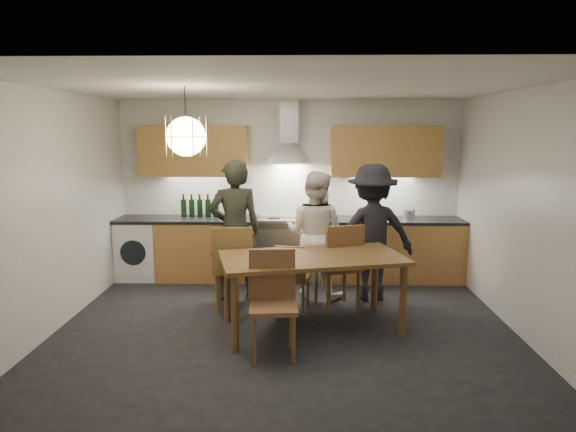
{
  "coord_description": "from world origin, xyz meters",
  "views": [
    {
      "loc": [
        0.16,
        -5.34,
        2.18
      ],
      "look_at": [
        0.02,
        0.4,
        1.2
      ],
      "focal_mm": 32.0,
      "sensor_mm": 36.0,
      "label": 1
    }
  ],
  "objects_px": {
    "person_left": "(235,230)",
    "stock_pot": "(409,214)",
    "chair_front": "(273,295)",
    "person_mid": "(315,234)",
    "dining_table": "(312,265)",
    "chair_back_left": "(233,263)",
    "person_right": "(372,233)",
    "mixing_bowl": "(367,217)",
    "wine_bottles": "(200,206)"
  },
  "relations": [
    {
      "from": "chair_front",
      "to": "person_right",
      "type": "distance_m",
      "value": 2.05
    },
    {
      "from": "dining_table",
      "to": "mixing_bowl",
      "type": "relative_size",
      "value": 6.3
    },
    {
      "from": "dining_table",
      "to": "stock_pot",
      "type": "height_order",
      "value": "stock_pot"
    },
    {
      "from": "chair_back_left",
      "to": "chair_front",
      "type": "relative_size",
      "value": 1.04
    },
    {
      "from": "person_right",
      "to": "mixing_bowl",
      "type": "xyz_separation_m",
      "value": [
        0.04,
        0.76,
        0.07
      ]
    },
    {
      "from": "stock_pot",
      "to": "chair_back_left",
      "type": "bearing_deg",
      "value": -148.96
    },
    {
      "from": "person_left",
      "to": "person_mid",
      "type": "xyz_separation_m",
      "value": [
        1.02,
        0.16,
        -0.08
      ]
    },
    {
      "from": "mixing_bowl",
      "to": "wine_bottles",
      "type": "xyz_separation_m",
      "value": [
        -2.42,
        0.19,
        0.13
      ]
    },
    {
      "from": "wine_bottles",
      "to": "stock_pot",
      "type": "bearing_deg",
      "value": -0.87
    },
    {
      "from": "chair_back_left",
      "to": "person_left",
      "type": "xyz_separation_m",
      "value": [
        -0.03,
        0.47,
        0.3
      ]
    },
    {
      "from": "chair_front",
      "to": "mixing_bowl",
      "type": "xyz_separation_m",
      "value": [
        1.22,
        2.41,
        0.36
      ]
    },
    {
      "from": "dining_table",
      "to": "chair_back_left",
      "type": "xyz_separation_m",
      "value": [
        -0.93,
        0.52,
        -0.13
      ]
    },
    {
      "from": "chair_back_left",
      "to": "stock_pot",
      "type": "height_order",
      "value": "chair_back_left"
    },
    {
      "from": "dining_table",
      "to": "mixing_bowl",
      "type": "height_order",
      "value": "mixing_bowl"
    },
    {
      "from": "dining_table",
      "to": "wine_bottles",
      "type": "bearing_deg",
      "value": 115.29
    },
    {
      "from": "person_right",
      "to": "mixing_bowl",
      "type": "distance_m",
      "value": 0.76
    },
    {
      "from": "stock_pot",
      "to": "person_left",
      "type": "bearing_deg",
      "value": -158.3
    },
    {
      "from": "person_left",
      "to": "wine_bottles",
      "type": "height_order",
      "value": "person_left"
    },
    {
      "from": "dining_table",
      "to": "wine_bottles",
      "type": "distance_m",
      "value": 2.58
    },
    {
      "from": "person_mid",
      "to": "person_right",
      "type": "xyz_separation_m",
      "value": [
        0.72,
        -0.11,
        0.05
      ]
    },
    {
      "from": "person_left",
      "to": "stock_pot",
      "type": "relative_size",
      "value": 10.41
    },
    {
      "from": "dining_table",
      "to": "chair_front",
      "type": "height_order",
      "value": "chair_front"
    },
    {
      "from": "mixing_bowl",
      "to": "chair_front",
      "type": "bearing_deg",
      "value": -116.85
    },
    {
      "from": "person_right",
      "to": "chair_back_left",
      "type": "bearing_deg",
      "value": 7.1
    },
    {
      "from": "person_left",
      "to": "person_right",
      "type": "relative_size",
      "value": 1.03
    },
    {
      "from": "chair_front",
      "to": "mixing_bowl",
      "type": "distance_m",
      "value": 2.72
    },
    {
      "from": "person_right",
      "to": "chair_front",
      "type": "bearing_deg",
      "value": 44.47
    },
    {
      "from": "chair_back_left",
      "to": "mixing_bowl",
      "type": "bearing_deg",
      "value": -148.17
    },
    {
      "from": "wine_bottles",
      "to": "chair_front",
      "type": "bearing_deg",
      "value": -65.11
    },
    {
      "from": "wine_bottles",
      "to": "person_right",
      "type": "bearing_deg",
      "value": -21.7
    },
    {
      "from": "dining_table",
      "to": "chair_back_left",
      "type": "distance_m",
      "value": 1.07
    },
    {
      "from": "dining_table",
      "to": "person_mid",
      "type": "bearing_deg",
      "value": 73.6
    },
    {
      "from": "chair_back_left",
      "to": "person_left",
      "type": "bearing_deg",
      "value": -90.3
    },
    {
      "from": "chair_front",
      "to": "person_right",
      "type": "bearing_deg",
      "value": 49.35
    },
    {
      "from": "chair_front",
      "to": "person_mid",
      "type": "bearing_deg",
      "value": 70.37
    },
    {
      "from": "chair_front",
      "to": "person_left",
      "type": "height_order",
      "value": "person_left"
    },
    {
      "from": "wine_bottles",
      "to": "person_mid",
      "type": "bearing_deg",
      "value": -26.82
    },
    {
      "from": "person_left",
      "to": "mixing_bowl",
      "type": "bearing_deg",
      "value": -167.36
    },
    {
      "from": "chair_back_left",
      "to": "person_right",
      "type": "relative_size",
      "value": 0.6
    },
    {
      "from": "chair_front",
      "to": "chair_back_left",
      "type": "bearing_deg",
      "value": 110.24
    },
    {
      "from": "mixing_bowl",
      "to": "stock_pot",
      "type": "bearing_deg",
      "value": 12.87
    },
    {
      "from": "chair_front",
      "to": "person_left",
      "type": "bearing_deg",
      "value": 104.49
    },
    {
      "from": "chair_back_left",
      "to": "wine_bottles",
      "type": "xyz_separation_m",
      "value": [
        -0.67,
        1.47,
        0.47
      ]
    },
    {
      "from": "chair_back_left",
      "to": "stock_pot",
      "type": "xyz_separation_m",
      "value": [
        2.37,
        1.42,
        0.36
      ]
    },
    {
      "from": "person_left",
      "to": "stock_pot",
      "type": "bearing_deg",
      "value": -170.21
    },
    {
      "from": "dining_table",
      "to": "person_mid",
      "type": "height_order",
      "value": "person_mid"
    },
    {
      "from": "person_left",
      "to": "mixing_bowl",
      "type": "relative_size",
      "value": 5.36
    },
    {
      "from": "stock_pot",
      "to": "wine_bottles",
      "type": "relative_size",
      "value": 0.31
    },
    {
      "from": "person_left",
      "to": "wine_bottles",
      "type": "relative_size",
      "value": 3.24
    },
    {
      "from": "person_left",
      "to": "person_mid",
      "type": "bearing_deg",
      "value": 177.12
    }
  ]
}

